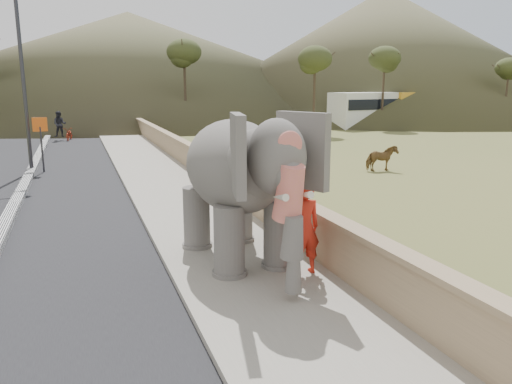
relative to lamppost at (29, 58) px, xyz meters
The scene contains 16 objects.
ground 18.14m from the lamppost, 74.43° to the right, with size 160.00×160.00×0.00m, color olive.
road 8.39m from the lamppost, 92.59° to the right, with size 7.00×120.00×0.03m, color black.
median 8.34m from the lamppost, 92.59° to the right, with size 0.35×120.00×0.22m, color black.
walkway 9.58m from the lamppost, 55.55° to the right, with size 3.00×120.00×0.15m, color #9E9687.
parapet 10.28m from the lamppost, 47.16° to the right, with size 0.30×120.00×1.10m, color tan.
lamppost is the anchor object (origin of this frame).
signboard 3.24m from the lamppost, 50.03° to the right, with size 0.60×0.08×2.40m.
cow 15.70m from the lamppost, 18.92° to the right, with size 0.62×1.36×1.15m, color brown.
distant_car 27.67m from the lamppost, 39.46° to the left, with size 1.70×4.23×1.44m, color silver.
bus_white 32.54m from the lamppost, 29.56° to the left, with size 2.50×11.00×3.10m, color white.
bus_orange 38.39m from the lamppost, 26.07° to the left, with size 2.50×11.00×3.10m, color gold.
hill_right 53.87m from the lamppost, 40.83° to the left, with size 56.00×56.00×16.00m, color brown.
hill_far 54.08m from the lamppost, 79.67° to the left, with size 80.00×80.00×14.00m, color brown.
elephant_and_man 14.97m from the lamppost, 71.22° to the right, with size 2.56×4.45×3.08m.
motorcyclist 13.82m from the lamppost, 86.22° to the left, with size 1.47×1.76×2.02m.
trees 20.90m from the lamppost, 61.48° to the left, with size 47.72×23.63×8.47m.
Camera 1 is at (-3.04, -6.76, 3.76)m, focal length 35.00 mm.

